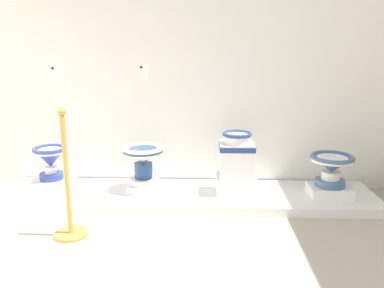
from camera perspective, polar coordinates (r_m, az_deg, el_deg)
name	(u,v)px	position (r m, az deg, el deg)	size (l,w,h in m)	color
wall_back	(188,45)	(4.12, -0.52, 14.06)	(4.47, 0.06, 3.01)	white
display_platform	(187,196)	(3.95, -0.74, -7.56)	(3.69, 0.77, 0.09)	white
plinth_block_central_ornate	(52,184)	(4.22, -19.52, -5.53)	(0.39, 0.32, 0.11)	white
antique_toilet_central_ornate	(50,158)	(4.14, -19.82, -1.97)	(0.33, 0.33, 0.33)	#2D3C92
plinth_block_leftmost	(144,186)	(4.02, -6.95, -6.08)	(0.29, 0.31, 0.07)	white
antique_toilet_leftmost	(143,158)	(3.93, -7.07, -2.01)	(0.41, 0.41, 0.38)	white
plinth_block_squat_floral	(236,184)	(3.93, 6.32, -5.76)	(0.38, 0.29, 0.17)	white
antique_toilet_squat_floral	(236,154)	(3.83, 6.45, -1.42)	(0.34, 0.30, 0.43)	white
plinth_block_rightmost	(329,191)	(4.05, 19.24, -6.42)	(0.39, 0.29, 0.10)	white
antique_toilet_rightmost	(332,165)	(3.97, 19.54, -2.93)	(0.41, 0.41, 0.31)	#426494
info_placard_first	(57,73)	(4.36, -18.99, 9.71)	(0.12, 0.01, 0.16)	white
info_placard_second	(144,72)	(4.13, -6.90, 10.35)	(0.10, 0.01, 0.16)	white
stanchion_post_near_left	(69,201)	(3.31, -17.39, -7.92)	(0.27, 0.27, 1.05)	gold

